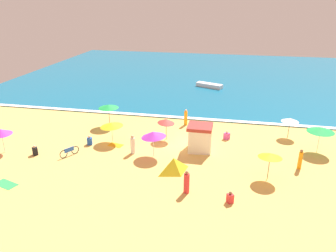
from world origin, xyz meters
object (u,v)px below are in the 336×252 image
object	(u,v)px
lifeguard_cabana	(200,138)
beachgoer_7	(227,136)
beach_umbrella_2	(166,121)
beach_umbrella_7	(153,134)
beach_umbrella_3	(290,120)
parked_bicycle	(69,151)
beachgoer_4	(186,118)
beach_umbrella_5	(108,106)
beachgoer_1	(90,141)
beachgoer_2	(35,151)
beach_umbrella_0	(270,155)
beachgoer_5	(187,183)
beach_umbrella_4	(112,125)
beach_tent	(174,165)
beachgoer_3	(230,198)
beach_umbrella_1	(321,129)
beachgoer_0	(133,145)
beach_umbrella_6	(1,132)
small_boat_0	(209,85)
beachgoer_6	(300,160)

from	to	relation	value
lifeguard_cabana	beachgoer_7	xyz separation A→B (m)	(2.29, 2.89, -0.85)
beach_umbrella_2	beach_umbrella_7	bearing A→B (deg)	-95.41
beach_umbrella_2	beach_umbrella_3	distance (m)	11.76
parked_bicycle	beach_umbrella_2	bearing A→B (deg)	33.97
lifeguard_cabana	beachgoer_4	distance (m)	6.12
beach_umbrella_5	beachgoer_1	world-z (taller)	beach_umbrella_5
beach_umbrella_7	beachgoer_4	world-z (taller)	beach_umbrella_7
lifeguard_cabana	beachgoer_2	xyz separation A→B (m)	(-13.68, -3.74, -0.82)
beachgoer_4	beach_umbrella_0	bearing A→B (deg)	-51.51
beach_umbrella_0	beachgoer_5	bearing A→B (deg)	-151.97
beach_umbrella_4	beach_tent	world-z (taller)	beach_umbrella_4
lifeguard_cabana	beachgoer_7	size ratio (longest dim) A/B	2.82
beach_umbrella_3	beach_umbrella_7	size ratio (longest dim) A/B	0.98
beach_umbrella_5	beachgoer_1	xyz separation A→B (m)	(-0.11, -4.74, -1.77)
lifeguard_cabana	beachgoer_3	size ratio (longest dim) A/B	2.84
beach_umbrella_1	parked_bicycle	size ratio (longest dim) A/B	1.72
beach_umbrella_3	beachgoer_3	bearing A→B (deg)	-113.42
beachgoer_3	beach_umbrella_0	bearing A→B (deg)	53.56
beach_umbrella_4	beach_tent	size ratio (longest dim) A/B	1.04
beach_umbrella_5	beach_umbrella_7	distance (m)	8.46
beach_umbrella_4	beachgoer_0	world-z (taller)	beach_umbrella_4
beach_umbrella_1	beachgoer_2	distance (m)	24.51
beach_umbrella_6	beach_tent	world-z (taller)	beach_umbrella_6
beach_umbrella_1	beachgoer_7	world-z (taller)	beach_umbrella_1
beach_umbrella_1	beachgoer_7	xyz separation A→B (m)	(-7.85, 1.13, -1.74)
beach_umbrella_3	beachgoer_5	distance (m)	14.07
beachgoer_5	small_boat_0	bearing A→B (deg)	91.60
beach_umbrella_4	beachgoer_2	xyz separation A→B (m)	(-5.57, -3.81, -1.34)
beach_umbrella_3	beachgoer_1	size ratio (longest dim) A/B	2.55
beach_umbrella_7	beachgoer_1	distance (m)	6.57
beach_umbrella_1	beach_umbrella_7	size ratio (longest dim) A/B	1.17
beach_umbrella_0	beach_umbrella_5	size ratio (longest dim) A/B	0.94
beach_umbrella_6	beachgoer_2	size ratio (longest dim) A/B	2.72
beach_tent	beachgoer_7	distance (m)	8.06
beachgoer_0	beachgoer_6	size ratio (longest dim) A/B	1.01
beach_umbrella_6	beach_umbrella_1	bearing A→B (deg)	11.78
beach_umbrella_6	beachgoer_3	xyz separation A→B (m)	(19.46, -3.64, -1.56)
beach_umbrella_0	beach_umbrella_4	bearing A→B (deg)	163.99
beach_umbrella_3	beach_tent	world-z (taller)	beach_umbrella_3
beachgoer_5	beachgoer_1	bearing A→B (deg)	148.67
beach_umbrella_3	beachgoer_4	size ratio (longest dim) A/B	1.31
lifeguard_cabana	beachgoer_2	distance (m)	14.21
beach_umbrella_5	beachgoer_4	world-z (taller)	beach_umbrella_5
beach_umbrella_3	beachgoer_3	xyz separation A→B (m)	(-5.20, -12.00, -1.41)
beachgoer_3	beachgoer_6	bearing A→B (deg)	47.46
beach_umbrella_2	small_boat_0	world-z (taller)	beach_umbrella_2
beach_umbrella_6	beachgoer_6	world-z (taller)	beach_umbrella_6
beach_umbrella_5	beach_umbrella_7	size ratio (longest dim) A/B	1.00
beachgoer_1	beachgoer_0	bearing A→B (deg)	-11.64
lifeguard_cabana	beachgoer_3	world-z (taller)	lifeguard_cabana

